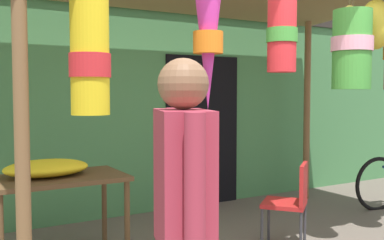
# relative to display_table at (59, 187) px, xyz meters

# --- Properties ---
(shop_facade) EXTENTS (9.63, 0.29, 4.28)m
(shop_facade) POSITION_rel_display_table_xyz_m (1.39, 1.27, 1.45)
(shop_facade) COLOR #47844C
(shop_facade) RESTS_ON ground_plane
(market_stall_canopy) EXTENTS (4.64, 2.33, 2.78)m
(market_stall_canopy) POSITION_rel_display_table_xyz_m (1.74, -0.45, 1.71)
(market_stall_canopy) COLOR brown
(market_stall_canopy) RESTS_ON ground_plane
(display_table) EXTENTS (1.14, 0.71, 0.78)m
(display_table) POSITION_rel_display_table_xyz_m (0.00, 0.00, 0.00)
(display_table) COLOR brown
(display_table) RESTS_ON ground_plane
(flower_heap_on_table) EXTENTS (0.73, 0.51, 0.15)m
(flower_heap_on_table) POSITION_rel_display_table_xyz_m (-0.07, 0.05, 0.17)
(flower_heap_on_table) COLOR yellow
(flower_heap_on_table) RESTS_ON display_table
(folding_chair) EXTENTS (0.56, 0.56, 0.84)m
(folding_chair) POSITION_rel_display_table_xyz_m (2.02, -0.78, -0.18)
(folding_chair) COLOR #AD1E1E
(folding_chair) RESTS_ON ground_plane
(wicker_basket_spare) EXTENTS (0.47, 0.47, 0.22)m
(wicker_basket_spare) POSITION_rel_display_table_xyz_m (1.12, -0.29, -0.57)
(wicker_basket_spare) COLOR brown
(wicker_basket_spare) RESTS_ON ground_plane
(customer_foreground) EXTENTS (0.34, 0.57, 1.66)m
(customer_foreground) POSITION_rel_display_table_xyz_m (0.00, -2.26, 0.30)
(customer_foreground) COLOR #4C8E7A
(customer_foreground) RESTS_ON ground_plane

